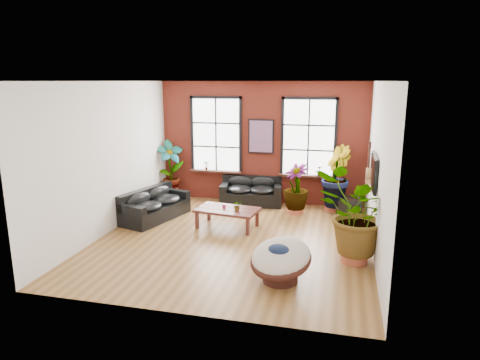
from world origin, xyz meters
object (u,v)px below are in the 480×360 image
object	(u,v)px
coffee_table	(227,211)
papasan_chair	(281,259)
sofa_left	(154,206)
sofa_back	(251,192)

from	to	relation	value
coffee_table	papasan_chair	size ratio (longest dim) A/B	1.10
sofa_left	coffee_table	bearing A→B (deg)	-80.45
sofa_left	coffee_table	world-z (taller)	sofa_left
sofa_left	coffee_table	distance (m)	2.05
sofa_back	papasan_chair	bearing A→B (deg)	-79.26
coffee_table	papasan_chair	distance (m)	3.07
sofa_back	coffee_table	world-z (taller)	sofa_back
sofa_back	coffee_table	bearing A→B (deg)	-100.99
sofa_back	sofa_left	size ratio (longest dim) A/B	0.87
sofa_left	papasan_chair	xyz separation A→B (m)	(3.71, -2.80, 0.07)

